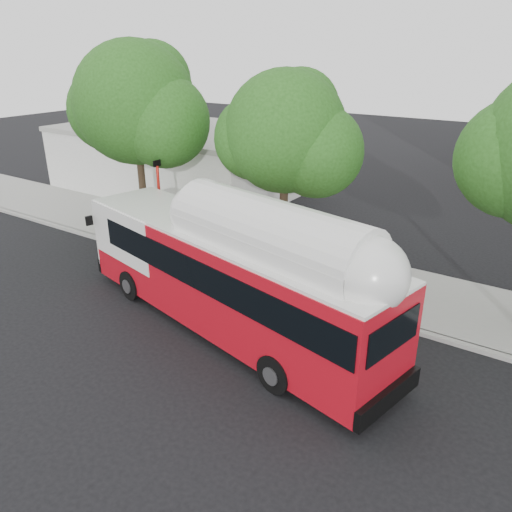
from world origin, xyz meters
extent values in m
plane|color=black|center=(0.00, 0.00, 0.00)|extent=(120.00, 120.00, 0.00)
cube|color=gray|center=(0.00, 6.50, 0.07)|extent=(60.00, 5.00, 0.15)
cube|color=gray|center=(0.00, 3.90, 0.07)|extent=(60.00, 0.30, 0.15)
cube|color=maroon|center=(-3.00, 3.90, 0.08)|extent=(10.00, 0.32, 0.16)
cylinder|color=#2D2116|center=(-9.00, 5.50, 3.04)|extent=(0.36, 0.36, 6.08)
sphere|color=#224F16|center=(-9.00, 5.50, 6.84)|extent=(5.80, 5.80, 5.80)
sphere|color=#224F16|center=(-7.41, 5.70, 6.08)|extent=(4.35, 4.35, 4.35)
cylinder|color=#2D2116|center=(-1.00, 6.00, 2.72)|extent=(0.36, 0.36, 5.44)
sphere|color=#224F16|center=(-1.00, 6.00, 6.12)|extent=(5.00, 5.00, 5.00)
sphere|color=#224F16|center=(0.38, 6.20, 5.44)|extent=(3.75, 3.75, 3.75)
cube|color=silver|center=(-14.00, 14.00, 2.00)|extent=(16.00, 10.00, 4.00)
cube|color=gray|center=(-14.00, 14.00, 4.10)|extent=(16.20, 10.20, 0.30)
cube|color=#B80C19|center=(-0.09, 0.54, 1.97)|extent=(13.44, 5.70, 3.17)
cube|color=black|center=(0.45, 0.42, 2.63)|extent=(12.17, 5.47, 1.04)
cube|color=white|center=(-0.09, 0.54, 3.60)|extent=(13.42, 5.62, 0.11)
cube|color=white|center=(2.05, 0.05, 3.88)|extent=(7.32, 3.70, 0.60)
cube|color=black|center=(-7.07, 2.14, 0.55)|extent=(1.29, 2.12, 0.07)
imported|color=navy|center=(-7.07, 2.14, 1.07)|extent=(1.06, 1.98, 0.99)
cylinder|color=red|center=(-6.47, 4.10, 2.20)|extent=(0.13, 0.13, 4.40)
cube|color=black|center=(-6.47, 4.10, 4.51)|extent=(0.06, 0.44, 0.28)
camera|label=1|loc=(9.38, -11.86, 9.37)|focal=35.00mm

